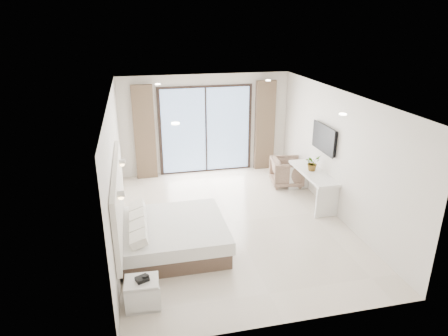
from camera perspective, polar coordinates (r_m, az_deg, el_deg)
The scene contains 8 objects.
ground at distance 8.59m, azimuth 1.22°, elevation -7.67°, with size 6.20×6.20×0.00m, color beige.
room_shell at distance 8.54m, azimuth -1.09°, elevation 3.69°, with size 4.62×6.22×2.72m.
bed at distance 7.59m, azimuth -7.40°, elevation -9.57°, with size 1.92×1.83×0.67m.
nightstand at distance 6.37m, azimuth -11.58°, elevation -17.12°, with size 0.52×0.43×0.45m.
phone at distance 6.20m, azimuth -11.61°, elevation -15.26°, with size 0.18×0.14×0.06m, color black.
console_desk at distance 9.45m, azimuth 12.54°, elevation -1.63°, with size 0.53×1.71×0.77m.
plant at distance 9.40m, azimuth 12.50°, elevation 0.51°, with size 0.33×0.37×0.29m, color #33662D.
armchair at distance 10.38m, azimuth 8.99°, elevation -0.37°, with size 0.76×0.71×0.78m, color #987B63.
Camera 1 is at (-1.84, -7.32, 4.10)m, focal length 32.00 mm.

